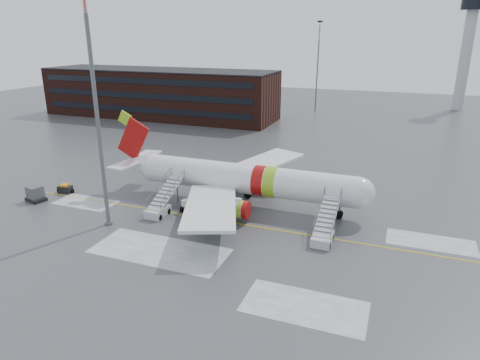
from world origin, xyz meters
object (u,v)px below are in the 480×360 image
at_px(airstair_fwd, 324,231).
at_px(airstair_aft, 161,206).
at_px(uld_container, 35,194).
at_px(pushback_tug, 191,207).
at_px(light_mast_near, 95,96).
at_px(airliner, 239,179).
at_px(baggage_tractor, 65,189).

xyz_separation_m(airstair_fwd, airstair_aft, (-20.03, 0.00, 0.00)).
relative_size(airstair_aft, uld_container, 2.74).
xyz_separation_m(pushback_tug, light_mast_near, (-7.36, -6.57, 14.15)).
bearing_deg(airliner, airstair_fwd, -27.98).
distance_m(airstair_fwd, light_mast_near, 28.21).
distance_m(airliner, airstair_fwd, 14.13).
bearing_deg(light_mast_near, uld_container, 168.97).
xyz_separation_m(airstair_aft, uld_container, (-17.72, -2.23, -0.13)).
distance_m(pushback_tug, uld_container, 21.35).
xyz_separation_m(airliner, airstair_aft, (-7.73, -6.54, -2.35)).
bearing_deg(airstair_fwd, pushback_tug, 174.25).
height_order(airstair_fwd, airstair_aft, same).
xyz_separation_m(airstair_fwd, pushback_tug, (-16.76, 1.69, -0.37)).
height_order(airstair_aft, pushback_tug, airstair_aft).
height_order(airstair_fwd, light_mast_near, light_mast_near).
height_order(pushback_tug, baggage_tractor, pushback_tug).
relative_size(baggage_tractor, light_mast_near, 0.09).
distance_m(uld_container, light_mast_near, 19.66).
bearing_deg(uld_container, airstair_aft, 7.16).
height_order(airliner, light_mast_near, light_mast_near).
relative_size(airliner, pushback_tug, 11.43).
bearing_deg(airstair_fwd, airliner, 152.02).
distance_m(pushback_tug, light_mast_near, 17.25).
bearing_deg(uld_container, light_mast_near, -11.03).
distance_m(airliner, airstair_aft, 10.40).
bearing_deg(airstair_aft, airstair_fwd, 0.00).
relative_size(pushback_tug, baggage_tractor, 1.24).
bearing_deg(airliner, pushback_tug, -132.60).
xyz_separation_m(pushback_tug, uld_container, (-20.99, -3.91, 0.24)).
relative_size(uld_container, light_mast_near, 0.10).
height_order(airliner, airstair_fwd, airliner).
xyz_separation_m(airstair_fwd, uld_container, (-37.75, -2.23, -0.13)).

